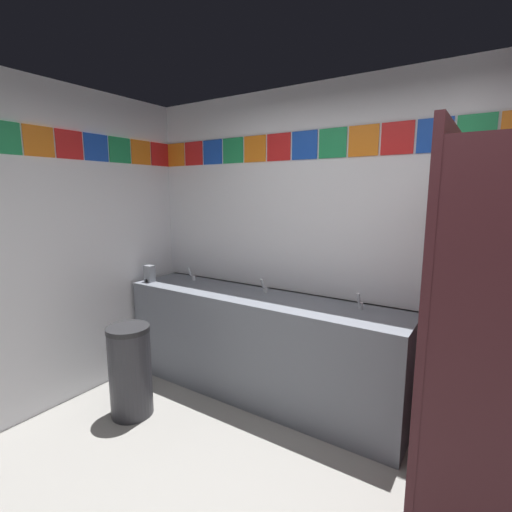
% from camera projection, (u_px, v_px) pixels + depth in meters
% --- Properties ---
extents(wall_back, '(4.33, 0.09, 2.60)m').
position_uv_depth(wall_back, '(376.00, 251.00, 2.86)').
color(wall_back, silver).
rests_on(wall_back, ground_plane).
extents(vanity_counter, '(2.50, 0.56, 0.89)m').
position_uv_depth(vanity_counter, '(258.00, 344.00, 3.21)').
color(vanity_counter, slate).
rests_on(vanity_counter, ground_plane).
extents(faucet_left, '(0.04, 0.10, 0.14)m').
position_uv_depth(faucet_left, '(192.00, 276.00, 3.65)').
color(faucet_left, silver).
rests_on(faucet_left, vanity_counter).
extents(faucet_center, '(0.04, 0.10, 0.14)m').
position_uv_depth(faucet_center, '(264.00, 287.00, 3.20)').
color(faucet_center, silver).
rests_on(faucet_center, vanity_counter).
extents(faucet_right, '(0.04, 0.10, 0.14)m').
position_uv_depth(faucet_right, '(360.00, 303.00, 2.75)').
color(faucet_right, silver).
rests_on(faucet_right, vanity_counter).
extents(soap_dispenser, '(0.09, 0.09, 0.16)m').
position_uv_depth(soap_dispenser, '(150.00, 274.00, 3.61)').
color(soap_dispenser, gray).
rests_on(soap_dispenser, vanity_counter).
extents(stall_divider, '(0.92, 1.36, 2.03)m').
position_uv_depth(stall_divider, '(476.00, 354.00, 1.71)').
color(stall_divider, '#471E23').
rests_on(stall_divider, ground_plane).
extents(trash_bin, '(0.33, 0.33, 0.73)m').
position_uv_depth(trash_bin, '(130.00, 371.00, 2.93)').
color(trash_bin, '#333338').
rests_on(trash_bin, ground_plane).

